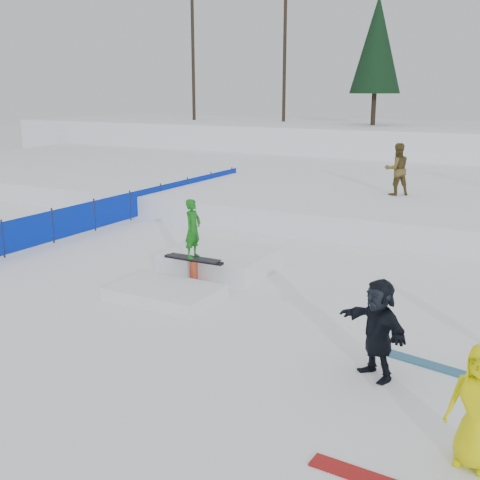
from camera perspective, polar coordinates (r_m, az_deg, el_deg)
The scene contains 10 objects.
ground at distance 13.44m, azimuth -5.96°, elevation -6.14°, with size 120.00×120.00×0.00m, color white.
snow_berm at distance 41.16m, azimuth 18.38°, elevation 8.58°, with size 60.00×14.00×2.40m, color white.
snow_midrise at distance 27.67m, azimuth 12.99°, elevation 4.91°, with size 50.00×18.00×0.80m, color white.
safety_fence at distance 22.18m, azimuth -10.36°, elevation 3.24°, with size 0.05×16.00×1.10m.
walker_olive at distance 23.17m, azimuth 14.66°, elevation 6.51°, with size 0.94×0.73×1.93m, color brown.
spectator_yellow at distance 8.26m, azimuth 21.76°, elevation -14.48°, with size 0.80×0.52×1.63m, color #E1E305.
spectator_dark at distance 10.14m, azimuth 12.94°, elevation -8.20°, with size 1.57×0.50×1.69m, color black.
loose_board_red at distance 8.06m, azimuth 11.73°, elevation -21.14°, with size 1.40×0.28×0.03m, color maroon.
loose_board_teal at distance 11.11m, azimuth 17.02°, elevation -11.10°, with size 1.40×0.28×0.03m, color #29607F.
jib_rail_feature at distance 15.14m, azimuth -3.23°, elevation -2.54°, with size 2.60×4.40×2.11m.
Camera 1 is at (7.17, -10.39, 4.62)m, focal length 45.00 mm.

